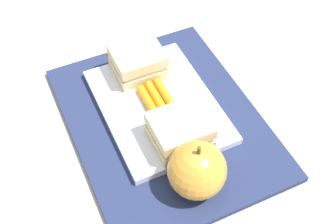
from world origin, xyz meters
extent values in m
plane|color=#B7AD99|center=(0.00, 0.00, 0.00)|extent=(2.40, 2.40, 0.00)
cube|color=navy|center=(0.00, 0.00, 0.01)|extent=(0.36, 0.28, 0.01)
cube|color=white|center=(-0.03, 0.00, 0.02)|extent=(0.23, 0.17, 0.01)
cube|color=#DBC189|center=(-0.10, 0.00, 0.03)|extent=(0.07, 0.08, 0.02)
cube|color=beige|center=(-0.10, 0.00, 0.04)|extent=(0.07, 0.07, 0.01)
cube|color=#DBC189|center=(-0.10, 0.00, 0.06)|extent=(0.07, 0.08, 0.02)
cube|color=#DBC189|center=(0.05, 0.00, 0.03)|extent=(0.07, 0.08, 0.02)
cube|color=beige|center=(0.05, 0.00, 0.04)|extent=(0.07, 0.07, 0.01)
cube|color=#DBC189|center=(0.05, 0.00, 0.06)|extent=(0.07, 0.08, 0.02)
cylinder|color=orange|center=(-0.02, -0.01, 0.03)|extent=(0.08, 0.01, 0.02)
cylinder|color=orange|center=(-0.03, 0.00, 0.03)|extent=(0.08, 0.01, 0.01)
cylinder|color=orange|center=(-0.03, 0.02, 0.03)|extent=(0.08, 0.01, 0.01)
sphere|color=gold|center=(0.12, -0.01, 0.05)|extent=(0.08, 0.08, 0.08)
cylinder|color=brown|center=(0.12, -0.01, 0.09)|extent=(0.01, 0.01, 0.01)
camera|label=1|loc=(0.39, -0.17, 0.55)|focal=47.55mm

